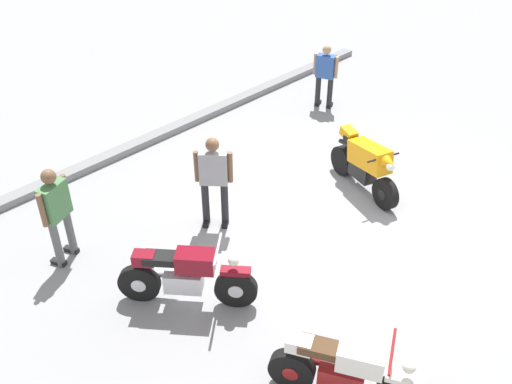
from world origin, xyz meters
TOP-DOWN VIEW (x-y plane):
  - ground_plane at (0.00, 0.00)m, footprint 40.00×40.00m
  - curb_edge at (0.00, 4.60)m, footprint 14.00×0.30m
  - motorcycle_maroon_cruiser at (-3.10, 0.24)m, footprint 1.40×1.71m
  - motorcycle_orange_sportbike at (1.24, 0.07)m, footprint 0.93×1.90m
  - motorcycle_cream_vintage at (-2.86, -2.45)m, footprint 1.04×1.82m
  - person_in_blue_shirt at (3.63, 2.92)m, footprint 0.42×0.62m
  - person_in_gray_shirt at (-1.46, 1.37)m, footprint 0.54×0.57m
  - person_in_green_shirt at (-3.83, 2.42)m, footprint 0.65×0.45m

SIDE VIEW (x-z plane):
  - ground_plane at x=0.00m, z-range 0.00..0.00m
  - curb_edge at x=0.00m, z-range 0.00..0.15m
  - motorcycle_cream_vintage at x=-2.86m, z-range -0.05..1.02m
  - motorcycle_maroon_cruiser at x=-3.10m, z-range -0.02..1.06m
  - motorcycle_orange_sportbike at x=1.24m, z-range 0.02..1.17m
  - person_in_blue_shirt at x=3.63m, z-range 0.09..1.67m
  - person_in_gray_shirt at x=-1.46m, z-range 0.13..1.85m
  - person_in_green_shirt at x=-3.83m, z-range 0.13..1.86m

